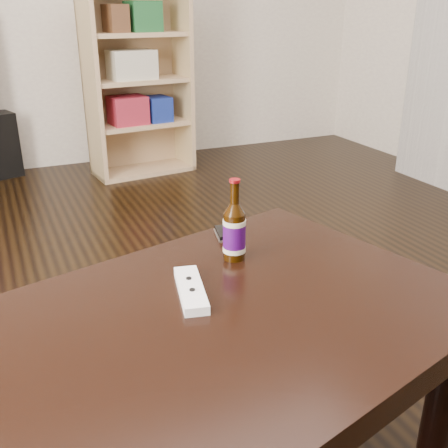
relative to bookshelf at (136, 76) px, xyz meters
name	(u,v)px	position (x,y,z in m)	size (l,w,h in m)	color
floor	(231,414)	(-0.46, -2.59, -0.69)	(5.00, 6.00, 0.01)	black
bookshelf	(136,76)	(0.00, 0.00, 0.00)	(0.75, 0.41, 1.33)	tan
coffee_table	(179,358)	(-0.70, -2.83, -0.25)	(1.51, 1.11, 0.51)	black
beer_bottle	(234,232)	(-0.45, -2.56, -0.10)	(0.08, 0.08, 0.22)	black
phone	(225,233)	(-0.41, -2.41, -0.17)	(0.07, 0.10, 0.02)	#B7B7B9
remote	(191,290)	(-0.62, -2.69, -0.17)	(0.10, 0.21, 0.03)	white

